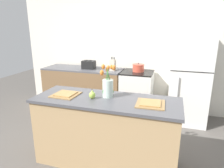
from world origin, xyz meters
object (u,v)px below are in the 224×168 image
(plate_setting_left, at_px, (66,94))
(toaster, at_px, (89,65))
(flower_vase, at_px, (108,86))
(plate_setting_right, at_px, (150,103))
(knife_block, at_px, (113,65))
(refrigerator, at_px, (189,79))
(pear_figurine, at_px, (92,95))
(stove_range, at_px, (137,94))
(cooking_pot, at_px, (138,68))

(plate_setting_left, height_order, toaster, toaster)
(flower_vase, relative_size, plate_setting_right, 1.25)
(plate_setting_right, distance_m, knife_block, 1.86)
(refrigerator, relative_size, pear_figurine, 13.01)
(pear_figurine, relative_size, knife_block, 0.47)
(flower_vase, distance_m, toaster, 1.77)
(stove_range, height_order, flower_vase, flower_vase)
(refrigerator, height_order, cooking_pot, refrigerator)
(pear_figurine, distance_m, knife_block, 1.64)
(flower_vase, distance_m, plate_setting_left, 0.56)
(refrigerator, xyz_separation_m, toaster, (-1.97, -0.01, 0.15))
(flower_vase, bearing_deg, stove_range, 86.16)
(flower_vase, relative_size, toaster, 1.47)
(plate_setting_left, xyz_separation_m, toaster, (-0.38, 1.61, 0.08))
(pear_figurine, height_order, cooking_pot, cooking_pot)
(plate_setting_right, bearing_deg, plate_setting_left, 180.00)
(pear_figurine, bearing_deg, flower_vase, 36.79)
(stove_range, distance_m, cooking_pot, 0.52)
(stove_range, relative_size, refrigerator, 0.54)
(flower_vase, relative_size, knife_block, 1.53)
(flower_vase, relative_size, pear_figurine, 3.25)
(plate_setting_left, bearing_deg, plate_setting_right, 0.00)
(plate_setting_right, relative_size, knife_block, 1.22)
(stove_range, height_order, plate_setting_left, plate_setting_left)
(toaster, distance_m, knife_block, 0.53)
(stove_range, distance_m, flower_vase, 1.64)
(flower_vase, xyz_separation_m, cooking_pot, (0.11, 1.55, -0.07))
(toaster, bearing_deg, flower_vase, -58.69)
(flower_vase, bearing_deg, knife_block, 104.64)
(plate_setting_left, bearing_deg, refrigerator, 45.53)
(cooking_pot, bearing_deg, plate_setting_right, -75.33)
(pear_figurine, xyz_separation_m, cooking_pot, (0.27, 1.67, 0.03))
(refrigerator, bearing_deg, flower_vase, -124.62)
(refrigerator, distance_m, cooking_pot, 0.95)
(pear_figurine, bearing_deg, toaster, 114.99)
(pear_figurine, relative_size, cooking_pot, 0.56)
(refrigerator, bearing_deg, toaster, -179.65)
(flower_vase, xyz_separation_m, toaster, (-0.92, 1.51, -0.06))
(plate_setting_left, height_order, knife_block, knife_block)
(flower_vase, bearing_deg, refrigerator, 55.38)
(flower_vase, relative_size, plate_setting_left, 1.25)
(pear_figurine, distance_m, cooking_pot, 1.69)
(plate_setting_left, relative_size, cooking_pot, 1.46)
(flower_vase, distance_m, pear_figurine, 0.22)
(toaster, bearing_deg, knife_block, -0.59)
(plate_setting_right, bearing_deg, stove_range, 105.23)
(pear_figurine, bearing_deg, cooking_pot, 80.77)
(toaster, distance_m, cooking_pot, 1.03)
(refrigerator, relative_size, cooking_pot, 7.30)
(cooking_pot, bearing_deg, pear_figurine, -99.23)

